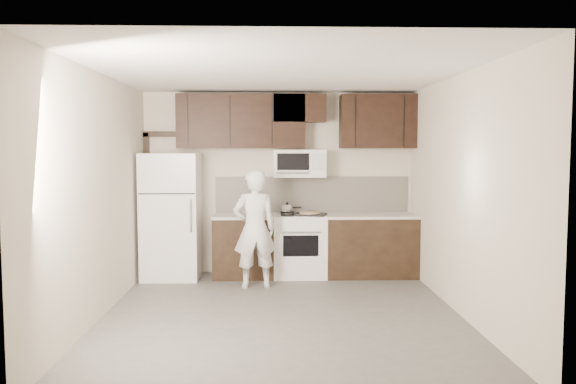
{
  "coord_description": "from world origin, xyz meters",
  "views": [
    {
      "loc": [
        -0.12,
        -6.17,
        1.86
      ],
      "look_at": [
        0.1,
        0.9,
        1.32
      ],
      "focal_mm": 35.0,
      "sensor_mm": 36.0,
      "label": 1
    }
  ],
  "objects_px": {
    "stove": "(300,245)",
    "refrigerator": "(172,216)",
    "person": "(255,229)",
    "microwave": "(299,163)"
  },
  "relations": [
    {
      "from": "stove",
      "to": "refrigerator",
      "type": "height_order",
      "value": "refrigerator"
    },
    {
      "from": "refrigerator",
      "to": "person",
      "type": "relative_size",
      "value": 1.13
    },
    {
      "from": "refrigerator",
      "to": "person",
      "type": "xyz_separation_m",
      "value": [
        1.21,
        -0.6,
        -0.11
      ]
    },
    {
      "from": "stove",
      "to": "refrigerator",
      "type": "bearing_deg",
      "value": -178.49
    },
    {
      "from": "stove",
      "to": "refrigerator",
      "type": "xyz_separation_m",
      "value": [
        -1.85,
        -0.05,
        0.44
      ]
    },
    {
      "from": "stove",
      "to": "microwave",
      "type": "xyz_separation_m",
      "value": [
        -0.0,
        0.12,
        1.19
      ]
    },
    {
      "from": "stove",
      "to": "refrigerator",
      "type": "relative_size",
      "value": 0.52
    },
    {
      "from": "microwave",
      "to": "person",
      "type": "relative_size",
      "value": 0.48
    },
    {
      "from": "refrigerator",
      "to": "microwave",
      "type": "bearing_deg",
      "value": 5.15
    },
    {
      "from": "person",
      "to": "stove",
      "type": "bearing_deg",
      "value": -143.38
    }
  ]
}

